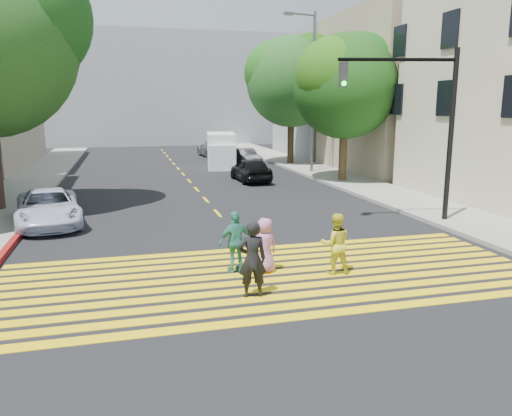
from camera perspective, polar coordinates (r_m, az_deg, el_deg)
name	(u,v)px	position (r m, az deg, el deg)	size (l,w,h in m)	color
ground	(290,295)	(11.43, 3.87, -9.84)	(120.00, 120.00, 0.00)	black
sidewalk_left	(39,176)	(32.73, -23.51, 3.42)	(3.00, 40.00, 0.15)	gray
sidewalk_right	(350,182)	(28.07, 10.66, 2.98)	(3.00, 60.00, 0.15)	gray
curb_red	(12,243)	(16.95, -26.08, -3.59)	(0.20, 8.00, 0.16)	maroon
crosswalk	(273,276)	(12.56, 2.01, -7.78)	(13.40, 5.30, 0.01)	yellow
lane_line	(180,171)	(33.02, -8.63, 4.19)	(0.12, 34.40, 0.01)	yellow
building_right_tan	(419,93)	(34.43, 18.12, 12.39)	(10.00, 10.00, 10.00)	tan
building_right_grey	(346,96)	(44.12, 10.26, 12.46)	(10.00, 10.00, 10.00)	gray
backdrop_block	(154,89)	(58.21, -11.60, 13.14)	(30.00, 8.00, 12.00)	gray
tree_right_near	(346,81)	(27.95, 10.27, 14.12)	(6.83, 6.63, 8.13)	#422D19
tree_right_far	(293,77)	(36.24, 4.23, 14.72)	(8.58, 8.34, 9.15)	#412B16
pedestrian_man	(252,259)	(11.01, -0.43, -5.88)	(0.63, 0.41, 1.73)	black
pedestrian_woman	(335,244)	(12.69, 9.07, -4.06)	(0.76, 0.59, 1.56)	yellow
pedestrian_child	(265,245)	(12.65, 1.03, -4.29)	(0.69, 0.45, 1.42)	#BE6FA8
pedestrian_extra	(236,242)	(12.68, -2.30, -3.87)	(0.93, 0.39, 1.58)	teal
white_sedan	(48,208)	(19.15, -22.66, 0.03)	(2.10, 4.56, 1.27)	silver
dark_car_near	(251,170)	(28.08, -0.61, 4.41)	(1.59, 3.95, 1.35)	black
silver_car	(213,149)	(42.14, -4.90, 6.79)	(1.93, 4.76, 1.38)	gray
dark_car_parked	(246,157)	(35.92, -1.21, 5.85)	(1.26, 3.61, 1.19)	black
white_van	(221,151)	(34.81, -4.00, 6.49)	(2.56, 5.16, 2.33)	white
traffic_signal	(421,112)	(18.50, 18.30, 10.36)	(4.11, 1.07, 6.12)	black
street_lamp	(311,83)	(31.37, 6.26, 14.03)	(2.17, 0.67, 9.67)	slate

